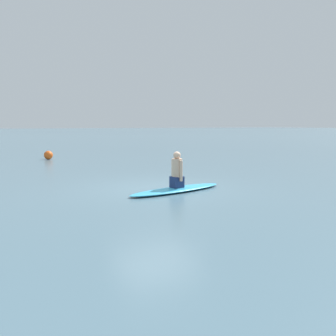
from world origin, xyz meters
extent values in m
plane|color=slate|center=(0.00, 0.00, 0.00)|extent=(400.00, 400.00, 0.00)
ellipsoid|color=#339EC6|center=(-0.79, -0.26, 0.06)|extent=(1.25, 3.30, 0.12)
cube|color=navy|center=(-0.79, -0.26, 0.28)|extent=(0.33, 0.38, 0.32)
cylinder|color=#D6AD8E|center=(-0.79, -0.26, 0.68)|extent=(0.34, 0.34, 0.53)
sphere|color=#D6AD8E|center=(-0.79, -0.26, 1.04)|extent=(0.21, 0.21, 0.21)
cylinder|color=#D6AD8E|center=(-0.97, -0.29, 0.61)|extent=(0.10, 0.10, 0.58)
cylinder|color=#D6AD8E|center=(-0.62, -0.23, 0.61)|extent=(0.10, 0.10, 0.58)
sphere|color=#E55919|center=(10.95, 1.04, 0.24)|extent=(0.48, 0.48, 0.48)
camera|label=1|loc=(-9.61, 4.94, 1.90)|focal=38.72mm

